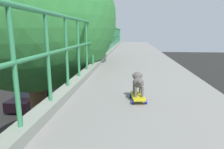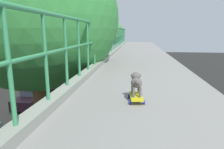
# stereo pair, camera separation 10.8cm
# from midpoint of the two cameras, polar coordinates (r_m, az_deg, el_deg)

# --- Properties ---
(green_railing) EXTENTS (0.20, 33.10, 1.22)m
(green_railing) POSITION_cam_midpoint_polar(r_m,az_deg,el_deg) (2.32, -20.27, -6.44)
(green_railing) COLOR gray
(green_railing) RESTS_ON overpass_deck
(car_green_fifth) EXTENTS (1.89, 4.41, 1.32)m
(car_green_fifth) POSITION_cam_midpoint_polar(r_m,az_deg,el_deg) (13.24, -16.53, -12.50)
(car_green_fifth) COLOR #1E6A30
(car_green_fifth) RESTS_ON ground
(car_black_sixth) EXTENTS (1.88, 4.31, 1.46)m
(car_black_sixth) POSITION_cam_midpoint_polar(r_m,az_deg,el_deg) (18.06, -21.12, -5.90)
(car_black_sixth) COLOR black
(car_black_sixth) RESTS_ON ground
(car_blue_seventh) EXTENTS (1.88, 3.85, 1.40)m
(car_blue_seventh) POSITION_cam_midpoint_polar(r_m,az_deg,el_deg) (20.37, -7.17, -3.25)
(car_blue_seventh) COLOR navy
(car_blue_seventh) RESTS_ON ground
(city_bus) EXTENTS (2.66, 11.58, 3.57)m
(city_bus) POSITION_cam_midpoint_polar(r_m,az_deg,el_deg) (32.48, -8.68, 4.87)
(city_bus) COLOR beige
(city_bus) RESTS_ON ground
(roadside_tree_mid) EXTENTS (5.26, 5.26, 8.68)m
(roadside_tree_mid) POSITION_cam_midpoint_polar(r_m,az_deg,el_deg) (6.93, -20.61, 14.20)
(roadside_tree_mid) COLOR brown
(roadside_tree_mid) RESTS_ON ground
(roadside_tree_far) EXTENTS (4.33, 4.33, 10.13)m
(roadside_tree_far) POSITION_cam_midpoint_polar(r_m,az_deg,el_deg) (14.16, -8.56, 20.24)
(roadside_tree_far) COLOR #493925
(roadside_tree_far) RESTS_ON ground
(roadside_tree_farthest) EXTENTS (4.40, 4.40, 7.44)m
(roadside_tree_farthest) POSITION_cam_midpoint_polar(r_m,az_deg,el_deg) (23.70, -1.90, 11.58)
(roadside_tree_farthest) COLOR brown
(roadside_tree_farthest) RESTS_ON ground
(toy_skateboard) EXTENTS (0.25, 0.42, 0.08)m
(toy_skateboard) POSITION_cam_midpoint_polar(r_m,az_deg,el_deg) (2.88, 7.96, -6.32)
(toy_skateboard) COLOR gold
(toy_skateboard) RESTS_ON overpass_deck
(small_dog) EXTENTS (0.18, 0.34, 0.32)m
(small_dog) POSITION_cam_midpoint_polar(r_m,az_deg,el_deg) (2.84, 8.02, -1.95)
(small_dog) COLOR #5B5551
(small_dog) RESTS_ON toy_skateboard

